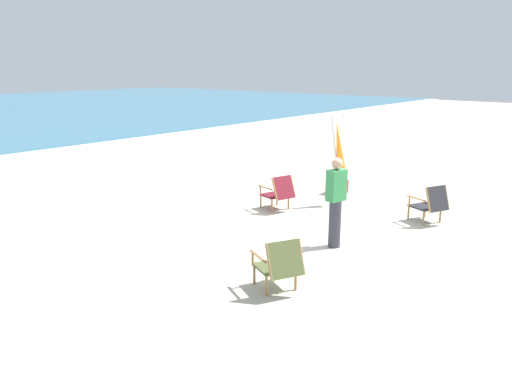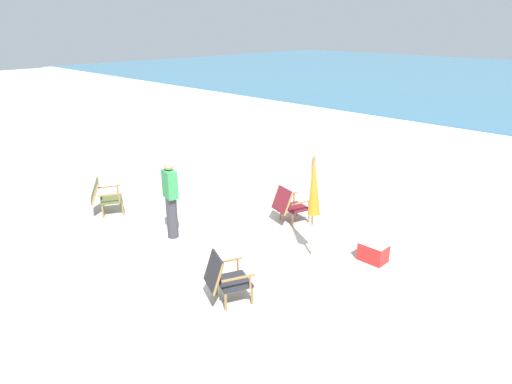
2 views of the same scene
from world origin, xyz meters
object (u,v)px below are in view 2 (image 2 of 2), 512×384
beach_chair_far_center (289,204)px  umbrella_furled_orange (314,184)px  beach_chair_front_left (225,277)px  cooler_box (373,251)px  person_near_chairs (171,199)px  beach_chair_back_left (104,196)px

beach_chair_far_center → umbrella_furled_orange: size_ratio=0.39×
beach_chair_front_left → umbrella_furled_orange: (-0.02, 2.20, 0.95)m
beach_chair_front_left → cooler_box: beach_chair_front_left is taller
beach_chair_front_left → cooler_box: (0.97, 2.76, -0.23)m
beach_chair_far_center → cooler_box: bearing=-5.8°
beach_chair_far_center → cooler_box: size_ratio=1.69×
umbrella_furled_orange → person_near_chairs: 2.87m
beach_chair_front_left → cooler_box: size_ratio=1.71×
beach_chair_front_left → person_near_chairs: person_near_chairs is taller
beach_chair_front_left → person_near_chairs: size_ratio=0.51×
beach_chair_back_left → umbrella_furled_orange: (4.54, 1.77, 0.95)m
beach_chair_back_left → umbrella_furled_orange: bearing=21.3°
umbrella_furled_orange → cooler_box: size_ratio=4.31×
person_near_chairs → beach_chair_front_left: bearing=-17.9°
beach_chair_back_left → cooler_box: 6.01m
person_near_chairs → beach_chair_far_center: bearing=60.9°
beach_chair_back_left → person_near_chairs: bearing=9.6°
beach_chair_back_left → cooler_box: beach_chair_back_left is taller
person_near_chairs → cooler_box: (3.43, 1.97, -0.64)m
beach_chair_front_left → beach_chair_far_center: 3.23m
umbrella_furled_orange → person_near_chairs: (-2.43, -1.41, -0.54)m
beach_chair_back_left → umbrella_furled_orange: 4.96m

